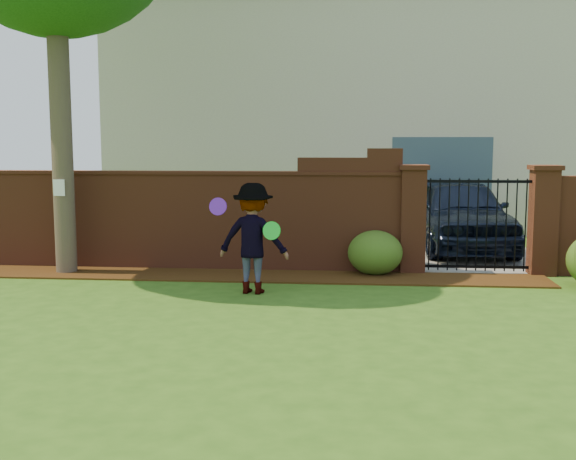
# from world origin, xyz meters

# --- Properties ---
(ground) EXTENTS (80.00, 80.00, 0.01)m
(ground) POSITION_xyz_m (0.00, 0.00, -0.01)
(ground) COLOR #2F5715
(ground) RESTS_ON ground
(mulch_bed) EXTENTS (11.10, 1.08, 0.03)m
(mulch_bed) POSITION_xyz_m (-0.95, 3.34, 0.01)
(mulch_bed) COLOR #321C09
(mulch_bed) RESTS_ON ground
(brick_wall) EXTENTS (8.70, 0.31, 2.16)m
(brick_wall) POSITION_xyz_m (-2.01, 4.00, 0.93)
(brick_wall) COLOR brown
(brick_wall) RESTS_ON ground
(pillar_left) EXTENTS (0.50, 0.50, 1.88)m
(pillar_left) POSITION_xyz_m (2.40, 4.00, 0.96)
(pillar_left) COLOR brown
(pillar_left) RESTS_ON ground
(pillar_right) EXTENTS (0.50, 0.50, 1.88)m
(pillar_right) POSITION_xyz_m (4.60, 4.00, 0.96)
(pillar_right) COLOR brown
(pillar_right) RESTS_ON ground
(iron_gate) EXTENTS (1.78, 0.03, 1.60)m
(iron_gate) POSITION_xyz_m (3.50, 4.00, 0.85)
(iron_gate) COLOR black
(iron_gate) RESTS_ON ground
(driveway) EXTENTS (3.20, 8.00, 0.01)m
(driveway) POSITION_xyz_m (3.50, 8.00, 0.01)
(driveway) COLOR gray
(driveway) RESTS_ON ground
(house) EXTENTS (12.40, 6.40, 6.30)m
(house) POSITION_xyz_m (1.00, 12.00, 3.16)
(house) COLOR beige
(house) RESTS_ON ground
(car) EXTENTS (2.10, 4.63, 1.54)m
(car) POSITION_xyz_m (3.63, 6.56, 0.77)
(car) COLOR black
(car) RESTS_ON ground
(paper_notice) EXTENTS (0.20, 0.01, 0.28)m
(paper_notice) POSITION_xyz_m (-3.60, 3.21, 1.50)
(paper_notice) COLOR white
(paper_notice) RESTS_ON tree
(shrub_left) EXTENTS (0.94, 0.94, 0.77)m
(shrub_left) POSITION_xyz_m (1.75, 3.72, 0.38)
(shrub_left) COLOR #275218
(shrub_left) RESTS_ON ground
(man) EXTENTS (1.15, 0.77, 1.66)m
(man) POSITION_xyz_m (-0.13, 2.07, 0.83)
(man) COLOR gray
(man) RESTS_ON ground
(frisbee_purple) EXTENTS (0.27, 0.09, 0.26)m
(frisbee_purple) POSITION_xyz_m (-0.62, 1.94, 1.32)
(frisbee_purple) COLOR #6A1FC2
(frisbee_purple) RESTS_ON man
(frisbee_green) EXTENTS (0.28, 0.13, 0.27)m
(frisbee_green) POSITION_xyz_m (0.19, 1.86, 0.98)
(frisbee_green) COLOR green
(frisbee_green) RESTS_ON man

